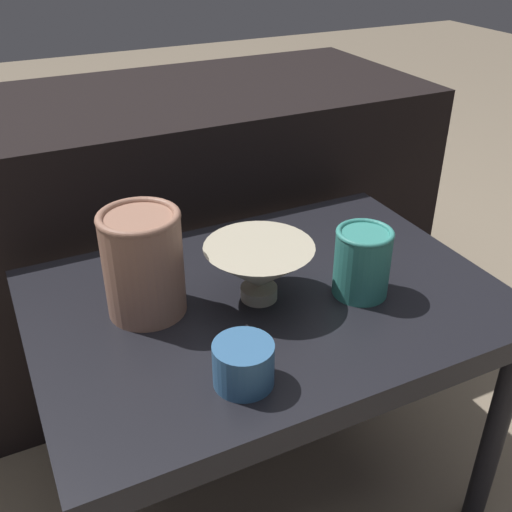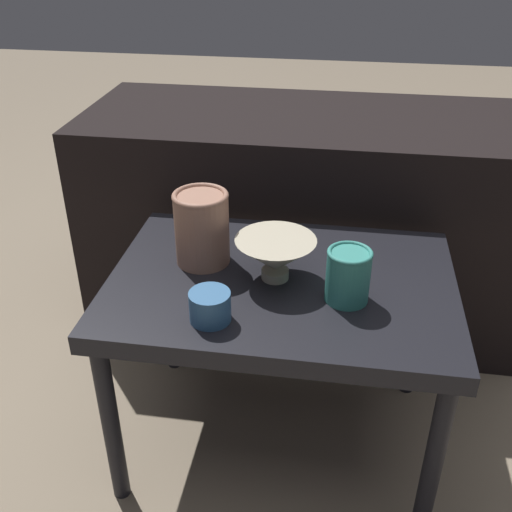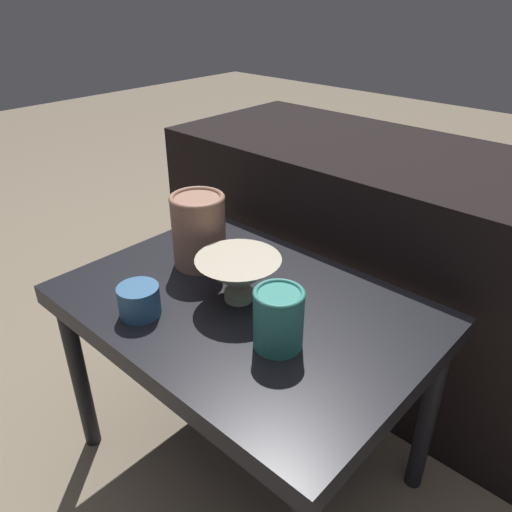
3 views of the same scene
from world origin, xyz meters
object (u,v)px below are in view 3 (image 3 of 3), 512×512
(vase_textured_left, at_px, (199,229))
(bowl, at_px, (238,276))
(vase_colorful_right, at_px, (278,318))
(cup, at_px, (139,301))

(vase_textured_left, bearing_deg, bowl, -15.70)
(bowl, bearing_deg, vase_textured_left, 164.30)
(vase_colorful_right, bearing_deg, cup, -156.88)
(bowl, distance_m, vase_textured_left, 0.17)
(bowl, bearing_deg, cup, -122.20)
(vase_colorful_right, height_order, cup, vase_colorful_right)
(bowl, bearing_deg, vase_colorful_right, -20.13)
(bowl, relative_size, vase_colorful_right, 1.52)
(vase_textured_left, bearing_deg, cup, -73.33)
(vase_textured_left, distance_m, vase_colorful_right, 0.32)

